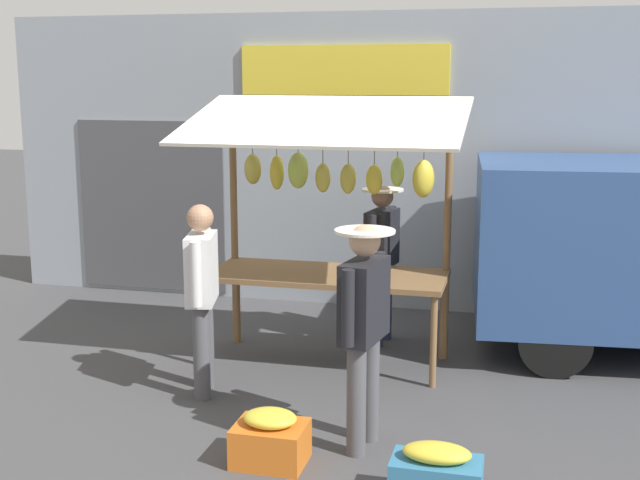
{
  "coord_description": "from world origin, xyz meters",
  "views": [
    {
      "loc": [
        -1.77,
        7.4,
        2.69
      ],
      "look_at": [
        0.0,
        0.3,
        1.25
      ],
      "focal_mm": 47.08,
      "sensor_mm": 36.0,
      "label": 1
    }
  ],
  "objects_px": {
    "produce_crate_near": "(436,476)",
    "shopper_with_shopping_bag": "(202,286)",
    "vendor_with_sunhat": "(382,251)",
    "shopper_in_striped_shirt": "(364,318)",
    "market_stall": "(330,198)",
    "produce_crate_side": "(270,439)"
  },
  "relations": [
    {
      "from": "market_stall",
      "to": "shopper_in_striped_shirt",
      "type": "xyz_separation_m",
      "value": [
        -0.67,
        1.79,
        -0.59
      ]
    },
    {
      "from": "vendor_with_sunhat",
      "to": "shopper_in_striped_shirt",
      "type": "xyz_separation_m",
      "value": [
        -0.3,
        2.48,
        0.03
      ]
    },
    {
      "from": "shopper_with_shopping_bag",
      "to": "vendor_with_sunhat",
      "type": "bearing_deg",
      "value": -48.61
    },
    {
      "from": "market_stall",
      "to": "produce_crate_side",
      "type": "bearing_deg",
      "value": 92.43
    },
    {
      "from": "vendor_with_sunhat",
      "to": "shopper_in_striped_shirt",
      "type": "height_order",
      "value": "shopper_in_striped_shirt"
    },
    {
      "from": "produce_crate_near",
      "to": "shopper_with_shopping_bag",
      "type": "bearing_deg",
      "value": -33.65
    },
    {
      "from": "market_stall",
      "to": "produce_crate_side",
      "type": "height_order",
      "value": "market_stall"
    },
    {
      "from": "vendor_with_sunhat",
      "to": "shopper_with_shopping_bag",
      "type": "xyz_separation_m",
      "value": [
        1.22,
        1.76,
        -0.0
      ]
    },
    {
      "from": "market_stall",
      "to": "shopper_in_striped_shirt",
      "type": "bearing_deg",
      "value": 110.65
    },
    {
      "from": "market_stall",
      "to": "vendor_with_sunhat",
      "type": "relative_size",
      "value": 1.54
    },
    {
      "from": "produce_crate_near",
      "to": "produce_crate_side",
      "type": "bearing_deg",
      "value": -13.7
    },
    {
      "from": "vendor_with_sunhat",
      "to": "produce_crate_side",
      "type": "distance_m",
      "value": 3.01
    },
    {
      "from": "vendor_with_sunhat",
      "to": "shopper_with_shopping_bag",
      "type": "distance_m",
      "value": 2.14
    },
    {
      "from": "produce_crate_near",
      "to": "produce_crate_side",
      "type": "relative_size",
      "value": 1.15
    },
    {
      "from": "shopper_in_striped_shirt",
      "to": "vendor_with_sunhat",
      "type": "bearing_deg",
      "value": 16.86
    },
    {
      "from": "market_stall",
      "to": "produce_crate_near",
      "type": "height_order",
      "value": "market_stall"
    },
    {
      "from": "shopper_in_striped_shirt",
      "to": "produce_crate_near",
      "type": "distance_m",
      "value": 1.23
    },
    {
      "from": "vendor_with_sunhat",
      "to": "produce_crate_near",
      "type": "bearing_deg",
      "value": 25.4
    },
    {
      "from": "market_stall",
      "to": "shopper_in_striped_shirt",
      "type": "relative_size",
      "value": 1.5
    },
    {
      "from": "vendor_with_sunhat",
      "to": "shopper_with_shopping_bag",
      "type": "bearing_deg",
      "value": -25.53
    },
    {
      "from": "shopper_in_striped_shirt",
      "to": "produce_crate_near",
      "type": "relative_size",
      "value": 2.88
    },
    {
      "from": "vendor_with_sunhat",
      "to": "produce_crate_side",
      "type": "bearing_deg",
      "value": 3.85
    }
  ]
}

